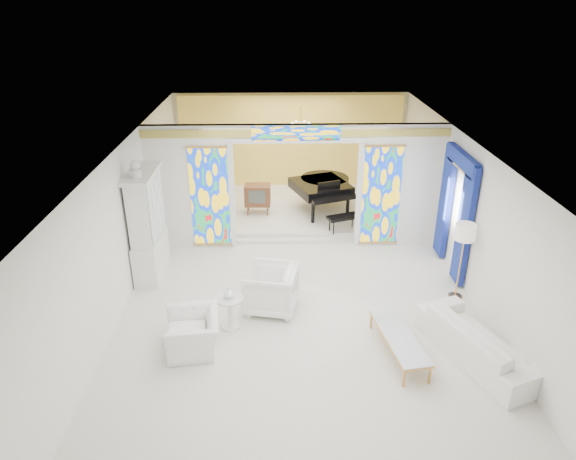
{
  "coord_description": "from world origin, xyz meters",
  "views": [
    {
      "loc": [
        -0.46,
        -9.44,
        5.69
      ],
      "look_at": [
        -0.23,
        0.2,
        1.22
      ],
      "focal_mm": 32.0,
      "sensor_mm": 36.0,
      "label": 1
    }
  ],
  "objects_px": {
    "china_cabinet": "(148,226)",
    "tv_console": "(258,195)",
    "armchair_right": "(271,289)",
    "grand_piano": "(323,186)",
    "sofa": "(480,341)",
    "armchair_left": "(193,332)",
    "coffee_table": "(399,337)"
  },
  "relations": [
    {
      "from": "sofa",
      "to": "coffee_table",
      "type": "relative_size",
      "value": 1.34
    },
    {
      "from": "armchair_right",
      "to": "coffee_table",
      "type": "xyz_separation_m",
      "value": [
        2.2,
        -1.46,
        -0.1
      ]
    },
    {
      "from": "armchair_left",
      "to": "grand_piano",
      "type": "relative_size",
      "value": 0.36
    },
    {
      "from": "armchair_left",
      "to": "sofa",
      "type": "relative_size",
      "value": 0.43
    },
    {
      "from": "coffee_table",
      "to": "grand_piano",
      "type": "height_order",
      "value": "grand_piano"
    },
    {
      "from": "armchair_right",
      "to": "tv_console",
      "type": "xyz_separation_m",
      "value": [
        -0.39,
        4.44,
        0.25
      ]
    },
    {
      "from": "china_cabinet",
      "to": "grand_piano",
      "type": "relative_size",
      "value": 0.95
    },
    {
      "from": "armchair_right",
      "to": "sofa",
      "type": "distance_m",
      "value": 3.88
    },
    {
      "from": "armchair_left",
      "to": "armchair_right",
      "type": "distance_m",
      "value": 1.82
    },
    {
      "from": "grand_piano",
      "to": "china_cabinet",
      "type": "bearing_deg",
      "value": -161.91
    },
    {
      "from": "china_cabinet",
      "to": "armchair_right",
      "type": "relative_size",
      "value": 2.76
    },
    {
      "from": "armchair_left",
      "to": "armchair_right",
      "type": "xyz_separation_m",
      "value": [
        1.35,
        1.21,
        0.12
      ]
    },
    {
      "from": "china_cabinet",
      "to": "coffee_table",
      "type": "relative_size",
      "value": 1.55
    },
    {
      "from": "china_cabinet",
      "to": "tv_console",
      "type": "xyz_separation_m",
      "value": [
        2.25,
        2.98,
        -0.47
      ]
    },
    {
      "from": "china_cabinet",
      "to": "grand_piano",
      "type": "bearing_deg",
      "value": 38.33
    },
    {
      "from": "sofa",
      "to": "grand_piano",
      "type": "distance_m",
      "value": 6.64
    },
    {
      "from": "armchair_right",
      "to": "tv_console",
      "type": "distance_m",
      "value": 4.47
    },
    {
      "from": "china_cabinet",
      "to": "tv_console",
      "type": "distance_m",
      "value": 3.76
    },
    {
      "from": "tv_console",
      "to": "armchair_right",
      "type": "bearing_deg",
      "value": -83.44
    },
    {
      "from": "grand_piano",
      "to": "tv_console",
      "type": "relative_size",
      "value": 3.56
    },
    {
      "from": "armchair_right",
      "to": "sofa",
      "type": "height_order",
      "value": "armchair_right"
    },
    {
      "from": "grand_piano",
      "to": "armchair_left",
      "type": "bearing_deg",
      "value": -135.42
    },
    {
      "from": "sofa",
      "to": "tv_console",
      "type": "xyz_separation_m",
      "value": [
        -3.92,
        6.04,
        0.36
      ]
    },
    {
      "from": "china_cabinet",
      "to": "grand_piano",
      "type": "xyz_separation_m",
      "value": [
        4.05,
        3.2,
        -0.3
      ]
    },
    {
      "from": "china_cabinet",
      "to": "grand_piano",
      "type": "height_order",
      "value": "china_cabinet"
    },
    {
      "from": "china_cabinet",
      "to": "sofa",
      "type": "bearing_deg",
      "value": -26.43
    },
    {
      "from": "armchair_left",
      "to": "tv_console",
      "type": "xyz_separation_m",
      "value": [
        0.96,
        5.66,
        0.37
      ]
    },
    {
      "from": "china_cabinet",
      "to": "coffee_table",
      "type": "distance_m",
      "value": 5.7
    },
    {
      "from": "armchair_left",
      "to": "grand_piano",
      "type": "distance_m",
      "value": 6.52
    },
    {
      "from": "grand_piano",
      "to": "coffee_table",
      "type": "bearing_deg",
      "value": -102.99
    },
    {
      "from": "coffee_table",
      "to": "tv_console",
      "type": "xyz_separation_m",
      "value": [
        -2.58,
        5.9,
        0.36
      ]
    },
    {
      "from": "china_cabinet",
      "to": "sofa",
      "type": "xyz_separation_m",
      "value": [
        6.17,
        -3.06,
        -0.83
      ]
    }
  ]
}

